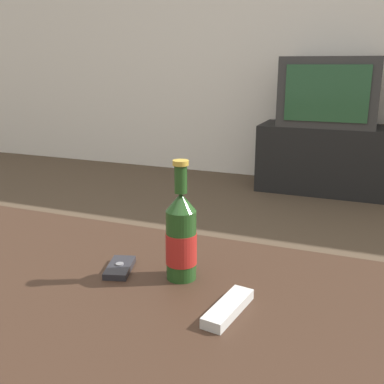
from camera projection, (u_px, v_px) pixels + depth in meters
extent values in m
cube|color=silver|center=(313.00, 13.00, 3.40)|extent=(8.00, 0.05, 2.60)
cube|color=#332116|center=(90.00, 292.00, 0.94)|extent=(1.22, 0.69, 0.04)
cylinder|color=black|center=(2.00, 289.00, 1.45)|extent=(0.07, 0.07, 0.45)
cylinder|color=black|center=(363.00, 374.00, 1.06)|extent=(0.07, 0.07, 0.45)
cube|color=black|center=(324.00, 158.00, 3.36)|extent=(0.95, 0.45, 0.49)
cube|color=#2D2D2D|center=(330.00, 92.00, 3.22)|extent=(0.67, 0.44, 0.48)
cube|color=#234C2D|center=(326.00, 94.00, 3.02)|extent=(0.55, 0.01, 0.38)
cylinder|color=#1E4219|center=(181.00, 245.00, 0.94)|extent=(0.06, 0.06, 0.15)
cylinder|color=maroon|center=(181.00, 248.00, 0.94)|extent=(0.07, 0.07, 0.07)
cone|color=#1E4219|center=(181.00, 202.00, 0.91)|extent=(0.06, 0.06, 0.04)
cylinder|color=#1E4219|center=(181.00, 179.00, 0.90)|extent=(0.03, 0.03, 0.06)
cylinder|color=#B79333|center=(181.00, 163.00, 0.89)|extent=(0.03, 0.03, 0.01)
cube|color=#232328|center=(120.00, 268.00, 0.99)|extent=(0.08, 0.11, 0.01)
cylinder|color=slate|center=(120.00, 264.00, 0.99)|extent=(0.02, 0.02, 0.00)
cube|color=beige|center=(228.00, 308.00, 0.82)|extent=(0.06, 0.15, 0.02)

